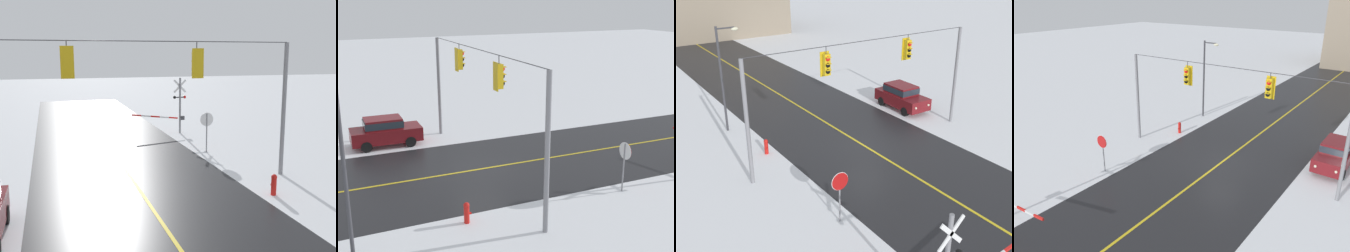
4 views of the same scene
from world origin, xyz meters
TOP-DOWN VIEW (x-y plane):
  - ground_plane at (0.00, 0.00)m, footprint 160.00×160.00m
  - road_asphalt at (0.00, 6.00)m, footprint 9.00×80.00m
  - lane_centre_line at (0.00, 6.00)m, footprint 0.14×72.00m
  - signal_span at (0.02, -0.01)m, footprint 14.20×0.47m
  - stop_sign at (-5.21, -5.06)m, footprint 0.80×0.09m
  - parked_car_maroon at (5.92, 3.72)m, footprint 1.85×4.21m
  - streetlamp_near at (-5.59, 6.86)m, footprint 1.39×0.28m
  - fire_hydrant at (-5.12, 2.49)m, footprint 0.24×0.31m

SIDE VIEW (x-z plane):
  - ground_plane at x=0.00m, z-range 0.00..0.00m
  - road_asphalt at x=0.00m, z-range 0.00..0.01m
  - lane_centre_line at x=0.00m, z-range 0.01..0.01m
  - fire_hydrant at x=-5.12m, z-range 0.03..0.91m
  - parked_car_maroon at x=5.92m, z-range 0.08..1.82m
  - stop_sign at x=-5.21m, z-range 0.54..2.89m
  - streetlamp_near at x=-5.59m, z-range 0.67..7.17m
  - signal_span at x=0.02m, z-range 0.94..7.16m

